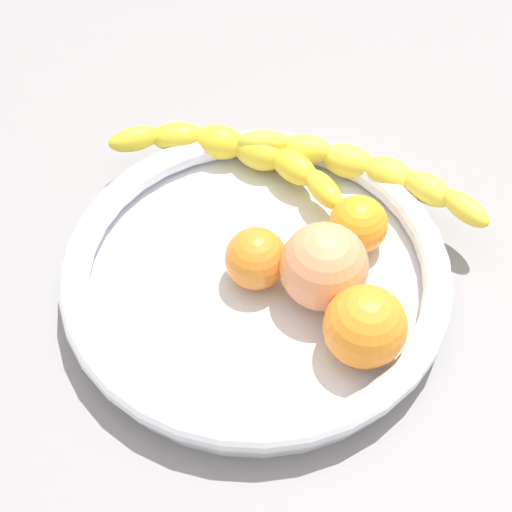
# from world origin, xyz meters

# --- Properties ---
(kitchen_counter) EXTENTS (1.20, 1.20, 0.03)m
(kitchen_counter) POSITION_xyz_m (0.00, 0.00, 0.01)
(kitchen_counter) COLOR gray
(kitchen_counter) RESTS_ON ground
(fruit_bowl) EXTENTS (0.33, 0.33, 0.04)m
(fruit_bowl) POSITION_xyz_m (0.00, 0.00, 0.05)
(fruit_bowl) COLOR silver
(fruit_bowl) RESTS_ON kitchen_counter
(banana_draped_left) EXTENTS (0.12, 0.22, 0.04)m
(banana_draped_left) POSITION_xyz_m (-0.13, -0.01, 0.07)
(banana_draped_left) COLOR yellow
(banana_draped_left) RESTS_ON fruit_bowl
(banana_draped_right) EXTENTS (0.13, 0.22, 0.04)m
(banana_draped_right) POSITION_xyz_m (-0.10, 0.11, 0.07)
(banana_draped_right) COLOR yellow
(banana_draped_right) RESTS_ON fruit_bowl
(orange_front) EXTENTS (0.05, 0.05, 0.05)m
(orange_front) POSITION_xyz_m (0.00, 0.00, 0.07)
(orange_front) COLOR orange
(orange_front) RESTS_ON fruit_bowl
(orange_mid_left) EXTENTS (0.07, 0.07, 0.07)m
(orange_mid_left) POSITION_xyz_m (0.07, 0.08, 0.08)
(orange_mid_left) COLOR orange
(orange_mid_left) RESTS_ON fruit_bowl
(orange_mid_right) EXTENTS (0.05, 0.05, 0.05)m
(orange_mid_right) POSITION_xyz_m (-0.03, 0.09, 0.07)
(orange_mid_right) COLOR orange
(orange_mid_right) RESTS_ON fruit_bowl
(peach_blush) EXTENTS (0.07, 0.07, 0.07)m
(peach_blush) POSITION_xyz_m (0.02, 0.05, 0.08)
(peach_blush) COLOR #EE9562
(peach_blush) RESTS_ON fruit_bowl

